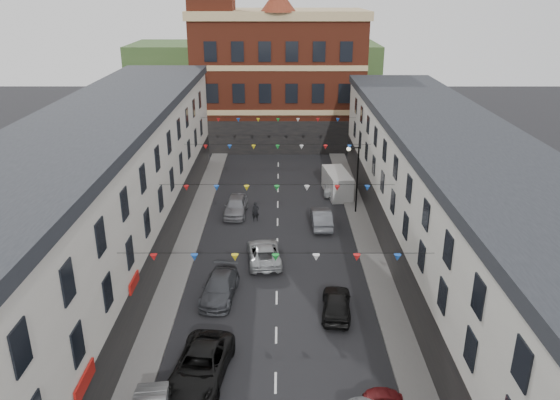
{
  "coord_description": "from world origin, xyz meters",
  "views": [
    {
      "loc": [
        0.24,
        -29.97,
        18.32
      ],
      "look_at": [
        0.21,
        6.84,
        4.0
      ],
      "focal_mm": 35.0,
      "sensor_mm": 36.0,
      "label": 1
    }
  ],
  "objects_px": {
    "car_left_c": "(201,366)",
    "car_right_d": "(336,303)",
    "car_left_d": "(220,287)",
    "car_right_e": "(321,218)",
    "street_lamp": "(355,171)",
    "car_left_e": "(236,206)",
    "car_right_f": "(335,186)",
    "moving_car": "(264,253)",
    "white_van": "(337,183)",
    "pedestrian": "(256,212)"
  },
  "relations": [
    {
      "from": "street_lamp",
      "to": "car_right_e",
      "type": "bearing_deg",
      "value": -136.75
    },
    {
      "from": "car_right_e",
      "to": "car_right_f",
      "type": "relative_size",
      "value": 0.95
    },
    {
      "from": "car_left_c",
      "to": "car_left_d",
      "type": "distance_m",
      "value": 7.73
    },
    {
      "from": "car_left_c",
      "to": "car_right_e",
      "type": "distance_m",
      "value": 20.24
    },
    {
      "from": "car_right_e",
      "to": "pedestrian",
      "type": "bearing_deg",
      "value": -11.97
    },
    {
      "from": "car_left_d",
      "to": "moving_car",
      "type": "bearing_deg",
      "value": 66.79
    },
    {
      "from": "car_right_f",
      "to": "white_van",
      "type": "relative_size",
      "value": 0.93
    },
    {
      "from": "car_left_d",
      "to": "car_right_f",
      "type": "xyz_separation_m",
      "value": [
        9.1,
        19.07,
        -0.05
      ]
    },
    {
      "from": "car_left_d",
      "to": "white_van",
      "type": "height_order",
      "value": "white_van"
    },
    {
      "from": "car_right_d",
      "to": "car_right_f",
      "type": "bearing_deg",
      "value": -89.53
    },
    {
      "from": "street_lamp",
      "to": "car_right_e",
      "type": "xyz_separation_m",
      "value": [
        -2.95,
        -2.77,
        -3.17
      ]
    },
    {
      "from": "car_right_f",
      "to": "street_lamp",
      "type": "bearing_deg",
      "value": 105.82
    },
    {
      "from": "car_left_d",
      "to": "car_left_e",
      "type": "bearing_deg",
      "value": 95.54
    },
    {
      "from": "car_left_e",
      "to": "car_right_f",
      "type": "relative_size",
      "value": 0.98
    },
    {
      "from": "car_left_c",
      "to": "white_van",
      "type": "xyz_separation_m",
      "value": [
        9.33,
        26.25,
        0.35
      ]
    },
    {
      "from": "street_lamp",
      "to": "car_right_f",
      "type": "xyz_separation_m",
      "value": [
        -1.05,
        5.16,
        -3.25
      ]
    },
    {
      "from": "car_right_d",
      "to": "car_right_e",
      "type": "distance_m",
      "value": 13.04
    },
    {
      "from": "street_lamp",
      "to": "white_van",
      "type": "distance_m",
      "value": 5.48
    },
    {
      "from": "car_left_e",
      "to": "car_right_f",
      "type": "distance_m",
      "value": 10.59
    },
    {
      "from": "pedestrian",
      "to": "car_right_e",
      "type": "bearing_deg",
      "value": -20.37
    },
    {
      "from": "car_left_c",
      "to": "white_van",
      "type": "relative_size",
      "value": 1.09
    },
    {
      "from": "car_left_d",
      "to": "car_right_f",
      "type": "bearing_deg",
      "value": 70.02
    },
    {
      "from": "car_right_d",
      "to": "car_right_e",
      "type": "height_order",
      "value": "car_right_e"
    },
    {
      "from": "car_left_c",
      "to": "white_van",
      "type": "bearing_deg",
      "value": 77.97
    },
    {
      "from": "car_right_e",
      "to": "car_left_c",
      "type": "bearing_deg",
      "value": 67.65
    },
    {
      "from": "street_lamp",
      "to": "car_left_c",
      "type": "bearing_deg",
      "value": -115.42
    },
    {
      "from": "car_right_e",
      "to": "white_van",
      "type": "distance_m",
      "value": 7.67
    },
    {
      "from": "car_left_d",
      "to": "car_right_d",
      "type": "relative_size",
      "value": 1.14
    },
    {
      "from": "white_van",
      "to": "car_right_d",
      "type": "bearing_deg",
      "value": -103.31
    },
    {
      "from": "street_lamp",
      "to": "pedestrian",
      "type": "xyz_separation_m",
      "value": [
        -8.4,
        -1.73,
        -3.07
      ]
    },
    {
      "from": "street_lamp",
      "to": "pedestrian",
      "type": "relative_size",
      "value": 3.58
    },
    {
      "from": "street_lamp",
      "to": "car_left_e",
      "type": "xyz_separation_m",
      "value": [
        -10.15,
        -0.26,
        -3.12
      ]
    },
    {
      "from": "car_left_c",
      "to": "car_right_d",
      "type": "bearing_deg",
      "value": 46.01
    },
    {
      "from": "car_left_c",
      "to": "moving_car",
      "type": "xyz_separation_m",
      "value": [
        2.8,
        12.6,
        -0.08
      ]
    },
    {
      "from": "car_left_e",
      "to": "pedestrian",
      "type": "xyz_separation_m",
      "value": [
        1.75,
        -1.47,
        0.05
      ]
    },
    {
      "from": "car_left_e",
      "to": "moving_car",
      "type": "height_order",
      "value": "car_left_e"
    },
    {
      "from": "car_left_c",
      "to": "white_van",
      "type": "height_order",
      "value": "white_van"
    },
    {
      "from": "car_right_d",
      "to": "moving_car",
      "type": "distance_m",
      "value": 8.15
    },
    {
      "from": "street_lamp",
      "to": "car_left_e",
      "type": "bearing_deg",
      "value": -178.51
    },
    {
      "from": "car_right_d",
      "to": "street_lamp",
      "type": "bearing_deg",
      "value": -94.92
    },
    {
      "from": "car_left_d",
      "to": "white_van",
      "type": "bearing_deg",
      "value": 69.12
    },
    {
      "from": "car_left_d",
      "to": "car_right_d",
      "type": "bearing_deg",
      "value": -9.27
    },
    {
      "from": "car_right_d",
      "to": "white_van",
      "type": "height_order",
      "value": "white_van"
    },
    {
      "from": "car_left_d",
      "to": "car_right_f",
      "type": "relative_size",
      "value": 1.04
    },
    {
      "from": "car_left_c",
      "to": "car_left_e",
      "type": "bearing_deg",
      "value": 97.19
    },
    {
      "from": "car_right_e",
      "to": "car_right_d",
      "type": "bearing_deg",
      "value": 88.89
    },
    {
      "from": "car_left_e",
      "to": "car_right_e",
      "type": "distance_m",
      "value": 7.63
    },
    {
      "from": "car_left_c",
      "to": "car_right_f",
      "type": "xyz_separation_m",
      "value": [
        9.23,
        26.8,
        -0.11
      ]
    },
    {
      "from": "car_left_d",
      "to": "car_right_e",
      "type": "relative_size",
      "value": 1.09
    },
    {
      "from": "street_lamp",
      "to": "car_left_c",
      "type": "height_order",
      "value": "street_lamp"
    }
  ]
}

